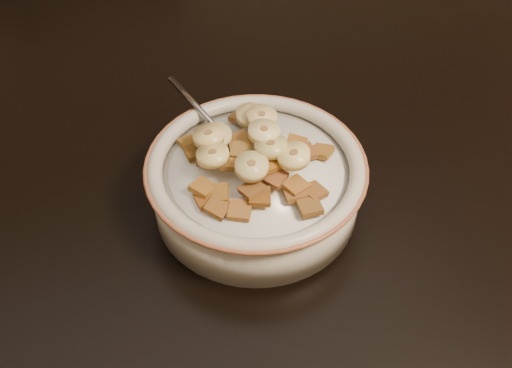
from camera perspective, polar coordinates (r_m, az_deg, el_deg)
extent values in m
cube|color=black|center=(0.70, -8.51, 4.81)|extent=(1.44, 0.97, 0.04)
cube|color=black|center=(1.27, -15.10, 11.56)|extent=(0.53, 0.53, 0.99)
cylinder|color=beige|center=(0.57, 0.00, -0.36)|extent=(0.21, 0.21, 0.05)
cylinder|color=white|center=(0.56, 0.00, 1.39)|extent=(0.17, 0.17, 0.00)
ellipsoid|color=gray|center=(0.57, -2.06, 3.54)|extent=(0.05, 0.06, 0.01)
cube|color=brown|center=(0.56, 4.91, 3.25)|extent=(0.02, 0.02, 0.01)
cube|color=olive|center=(0.57, 6.59, 3.25)|extent=(0.03, 0.03, 0.01)
cube|color=brown|center=(0.53, 5.81, -0.76)|extent=(0.03, 0.03, 0.01)
cube|color=brown|center=(0.51, -3.84, -2.32)|extent=(0.03, 0.03, 0.01)
cube|color=olive|center=(0.54, -1.45, 3.34)|extent=(0.03, 0.03, 0.01)
cube|color=brown|center=(0.52, -4.94, -1.49)|extent=(0.02, 0.02, 0.01)
cube|color=brown|center=(0.57, -1.69, 4.35)|extent=(0.02, 0.02, 0.01)
cube|color=brown|center=(0.56, -4.86, 2.60)|extent=(0.03, 0.03, 0.01)
cube|color=brown|center=(0.55, -1.57, 3.48)|extent=(0.02, 0.02, 0.01)
cube|color=brown|center=(0.57, -3.96, 4.20)|extent=(0.02, 0.03, 0.01)
cube|color=brown|center=(0.57, -6.07, 3.24)|extent=(0.02, 0.02, 0.01)
cube|color=brown|center=(0.52, -0.38, -0.55)|extent=(0.03, 0.03, 0.01)
cube|color=brown|center=(0.51, 5.42, -2.32)|extent=(0.02, 0.02, 0.01)
cube|color=brown|center=(0.51, 0.34, -1.23)|extent=(0.02, 0.02, 0.01)
cube|color=brown|center=(0.53, 1.85, 0.69)|extent=(0.03, 0.03, 0.01)
cube|color=olive|center=(0.53, 4.02, -0.20)|extent=(0.03, 0.03, 0.01)
cube|color=#935B23|center=(0.54, -2.99, 2.27)|extent=(0.02, 0.02, 0.01)
cube|color=brown|center=(0.58, -6.57, 4.08)|extent=(0.03, 0.03, 0.01)
cube|color=brown|center=(0.52, 3.95, -0.94)|extent=(0.02, 0.02, 0.01)
cube|color=#955D25|center=(0.57, 4.10, 4.16)|extent=(0.03, 0.03, 0.01)
cube|color=brown|center=(0.53, 1.40, 2.08)|extent=(0.03, 0.03, 0.01)
cube|color=brown|center=(0.60, -1.50, 6.69)|extent=(0.03, 0.03, 0.01)
cube|color=olive|center=(0.53, -5.33, -0.36)|extent=(0.03, 0.03, 0.01)
cube|color=#945621|center=(0.51, -1.62, -2.64)|extent=(0.03, 0.03, 0.01)
cube|color=olive|center=(0.52, -3.82, -0.99)|extent=(0.02, 0.02, 0.01)
cylinder|color=beige|center=(0.52, -0.44, 1.74)|extent=(0.04, 0.04, 0.01)
cylinder|color=#E3BD71|center=(0.58, -0.50, 6.87)|extent=(0.04, 0.04, 0.01)
cylinder|color=#F4D890|center=(0.53, 3.78, 2.81)|extent=(0.04, 0.04, 0.01)
cylinder|color=#D1C884|center=(0.56, -4.02, 4.75)|extent=(0.04, 0.04, 0.02)
cylinder|color=#F7E59B|center=(0.55, 0.81, 5.19)|extent=(0.04, 0.04, 0.01)
cylinder|color=#F6CE7D|center=(0.55, -4.75, 4.79)|extent=(0.04, 0.04, 0.01)
cylinder|color=#D1C06B|center=(0.53, 1.49, 3.77)|extent=(0.04, 0.04, 0.01)
cylinder|color=#F7DB86|center=(0.53, -4.34, 2.86)|extent=(0.04, 0.04, 0.02)
cylinder|color=#EFD080|center=(0.57, 0.57, 6.67)|extent=(0.04, 0.04, 0.01)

